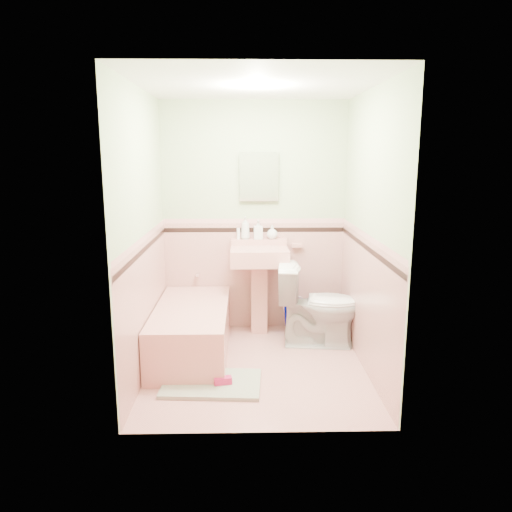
{
  "coord_description": "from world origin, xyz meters",
  "views": [
    {
      "loc": [
        -0.1,
        -4.24,
        1.94
      ],
      "look_at": [
        0.0,
        0.25,
        1.0
      ],
      "focal_mm": 34.3,
      "sensor_mm": 36.0,
      "label": 1
    }
  ],
  "objects_px": {
    "soap_bottle_left": "(245,228)",
    "shoe": "(223,380)",
    "soap_bottle_right": "(272,232)",
    "bucket": "(296,319)",
    "toilet": "(319,305)",
    "sink": "(259,291)",
    "bathtub": "(192,332)",
    "medicine_cabinet": "(259,177)",
    "soap_bottle_mid": "(258,230)"
  },
  "relations": [
    {
      "from": "toilet",
      "to": "sink",
      "type": "bearing_deg",
      "value": 67.46
    },
    {
      "from": "medicine_cabinet",
      "to": "soap_bottle_left",
      "type": "height_order",
      "value": "medicine_cabinet"
    },
    {
      "from": "bathtub",
      "to": "sink",
      "type": "xyz_separation_m",
      "value": [
        0.68,
        0.53,
        0.26
      ]
    },
    {
      "from": "soap_bottle_right",
      "to": "toilet",
      "type": "bearing_deg",
      "value": -47.71
    },
    {
      "from": "bathtub",
      "to": "soap_bottle_mid",
      "type": "xyz_separation_m",
      "value": [
        0.67,
        0.71,
        0.91
      ]
    },
    {
      "from": "soap_bottle_right",
      "to": "shoe",
      "type": "xyz_separation_m",
      "value": [
        -0.49,
        -1.45,
        -1.04
      ]
    },
    {
      "from": "bathtub",
      "to": "bucket",
      "type": "height_order",
      "value": "bathtub"
    },
    {
      "from": "soap_bottle_left",
      "to": "bucket",
      "type": "xyz_separation_m",
      "value": [
        0.56,
        -0.1,
        -1.02
      ]
    },
    {
      "from": "soap_bottle_mid",
      "to": "bucket",
      "type": "height_order",
      "value": "soap_bottle_mid"
    },
    {
      "from": "bathtub",
      "to": "soap_bottle_right",
      "type": "bearing_deg",
      "value": 40.7
    },
    {
      "from": "bucket",
      "to": "sink",
      "type": "bearing_deg",
      "value": -169.55
    },
    {
      "from": "soap_bottle_left",
      "to": "soap_bottle_mid",
      "type": "distance_m",
      "value": 0.14
    },
    {
      "from": "soap_bottle_left",
      "to": "soap_bottle_mid",
      "type": "height_order",
      "value": "soap_bottle_left"
    },
    {
      "from": "soap_bottle_mid",
      "to": "soap_bottle_right",
      "type": "xyz_separation_m",
      "value": [
        0.15,
        0.0,
        -0.03
      ]
    },
    {
      "from": "soap_bottle_mid",
      "to": "bucket",
      "type": "xyz_separation_m",
      "value": [
        0.42,
        -0.1,
        -1.0
      ]
    },
    {
      "from": "medicine_cabinet",
      "to": "sink",
      "type": "bearing_deg",
      "value": -90.0
    },
    {
      "from": "soap_bottle_right",
      "to": "bucket",
      "type": "bearing_deg",
      "value": -21.74
    },
    {
      "from": "medicine_cabinet",
      "to": "soap_bottle_left",
      "type": "xyz_separation_m",
      "value": [
        -0.15,
        -0.03,
        -0.55
      ]
    },
    {
      "from": "bathtub",
      "to": "toilet",
      "type": "distance_m",
      "value": 1.32
    },
    {
      "from": "sink",
      "to": "shoe",
      "type": "relative_size",
      "value": 6.46
    },
    {
      "from": "soap_bottle_right",
      "to": "toilet",
      "type": "height_order",
      "value": "soap_bottle_right"
    },
    {
      "from": "toilet",
      "to": "soap_bottle_right",
      "type": "bearing_deg",
      "value": 48.0
    },
    {
      "from": "toilet",
      "to": "shoe",
      "type": "distance_m",
      "value": 1.39
    },
    {
      "from": "soap_bottle_right",
      "to": "toilet",
      "type": "xyz_separation_m",
      "value": [
        0.46,
        -0.5,
        -0.68
      ]
    },
    {
      "from": "toilet",
      "to": "bucket",
      "type": "distance_m",
      "value": 0.53
    },
    {
      "from": "soap_bottle_left",
      "to": "shoe",
      "type": "distance_m",
      "value": 1.82
    },
    {
      "from": "soap_bottle_right",
      "to": "shoe",
      "type": "relative_size",
      "value": 1.01
    },
    {
      "from": "sink",
      "to": "soap_bottle_right",
      "type": "bearing_deg",
      "value": 51.05
    },
    {
      "from": "sink",
      "to": "soap_bottle_mid",
      "type": "xyz_separation_m",
      "value": [
        -0.01,
        0.18,
        0.65
      ]
    },
    {
      "from": "soap_bottle_left",
      "to": "soap_bottle_right",
      "type": "relative_size",
      "value": 1.64
    },
    {
      "from": "medicine_cabinet",
      "to": "shoe",
      "type": "bearing_deg",
      "value": -103.17
    },
    {
      "from": "soap_bottle_mid",
      "to": "toilet",
      "type": "height_order",
      "value": "soap_bottle_mid"
    },
    {
      "from": "medicine_cabinet",
      "to": "shoe",
      "type": "height_order",
      "value": "medicine_cabinet"
    },
    {
      "from": "soap_bottle_left",
      "to": "bathtub",
      "type": "bearing_deg",
      "value": -126.82
    },
    {
      "from": "bucket",
      "to": "medicine_cabinet",
      "type": "bearing_deg",
      "value": 161.73
    },
    {
      "from": "bucket",
      "to": "shoe",
      "type": "height_order",
      "value": "bucket"
    },
    {
      "from": "bucket",
      "to": "soap_bottle_left",
      "type": "bearing_deg",
      "value": 169.34
    },
    {
      "from": "soap_bottle_left",
      "to": "shoe",
      "type": "bearing_deg",
      "value": -97.76
    },
    {
      "from": "bathtub",
      "to": "soap_bottle_left",
      "type": "height_order",
      "value": "soap_bottle_left"
    },
    {
      "from": "soap_bottle_left",
      "to": "sink",
      "type": "bearing_deg",
      "value": -50.5
    },
    {
      "from": "soap_bottle_left",
      "to": "bucket",
      "type": "relative_size",
      "value": 0.92
    },
    {
      "from": "soap_bottle_right",
      "to": "shoe",
      "type": "distance_m",
      "value": 1.85
    },
    {
      "from": "soap_bottle_mid",
      "to": "shoe",
      "type": "distance_m",
      "value": 1.83
    },
    {
      "from": "soap_bottle_left",
      "to": "medicine_cabinet",
      "type": "bearing_deg",
      "value": 11.43
    },
    {
      "from": "medicine_cabinet",
      "to": "soap_bottle_mid",
      "type": "distance_m",
      "value": 0.57
    },
    {
      "from": "soap_bottle_left",
      "to": "soap_bottle_right",
      "type": "xyz_separation_m",
      "value": [
        0.29,
        0.0,
        -0.05
      ]
    },
    {
      "from": "sink",
      "to": "soap_bottle_left",
      "type": "distance_m",
      "value": 0.71
    },
    {
      "from": "bathtub",
      "to": "sink",
      "type": "bearing_deg",
      "value": 37.93
    },
    {
      "from": "toilet",
      "to": "bucket",
      "type": "bearing_deg",
      "value": 31.87
    },
    {
      "from": "sink",
      "to": "soap_bottle_right",
      "type": "xyz_separation_m",
      "value": [
        0.15,
        0.18,
        0.62
      ]
    }
  ]
}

